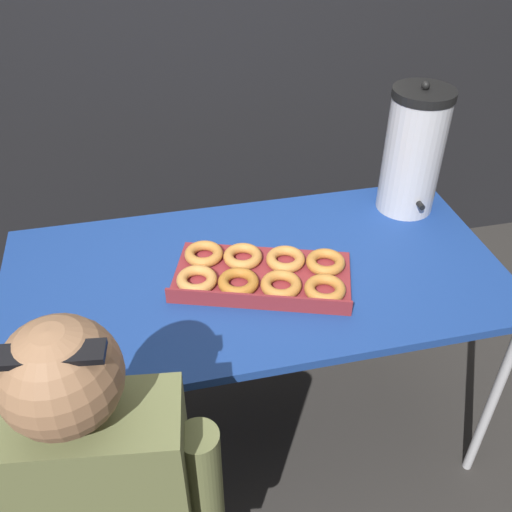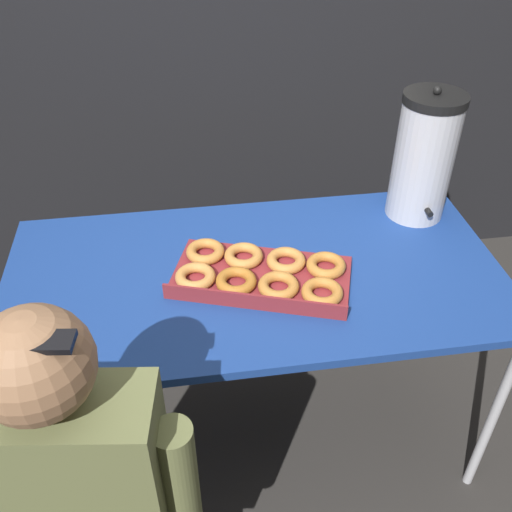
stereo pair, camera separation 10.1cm
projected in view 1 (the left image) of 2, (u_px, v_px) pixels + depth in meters
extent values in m
plane|color=#2D2B28|center=(255.00, 425.00, 2.23)|extent=(12.00, 12.00, 0.00)
cube|color=navy|center=(255.00, 275.00, 1.76)|extent=(1.53, 0.78, 0.03)
cylinder|color=#ADADB2|center=(33.00, 492.00, 1.61)|extent=(0.03, 0.03, 0.75)
cylinder|color=#ADADB2|center=(492.00, 401.00, 1.86)|extent=(0.03, 0.03, 0.75)
cylinder|color=#ADADB2|center=(48.00, 324.00, 2.14)|extent=(0.03, 0.03, 0.75)
cylinder|color=#ADADB2|center=(404.00, 271.00, 2.39)|extent=(0.03, 0.03, 0.75)
cube|color=maroon|center=(262.00, 276.00, 1.72)|extent=(0.59, 0.43, 0.02)
cube|color=maroon|center=(258.00, 300.00, 1.60)|extent=(0.50, 0.18, 0.04)
torus|color=#C68442|center=(197.00, 280.00, 1.67)|extent=(0.17, 0.17, 0.03)
torus|color=#A96725|center=(238.00, 282.00, 1.66)|extent=(0.13, 0.13, 0.03)
torus|color=#B87633|center=(281.00, 285.00, 1.65)|extent=(0.17, 0.17, 0.03)
torus|color=#B67331|center=(325.00, 289.00, 1.64)|extent=(0.16, 0.16, 0.03)
torus|color=#BB7937|center=(204.00, 254.00, 1.77)|extent=(0.13, 0.13, 0.03)
torus|color=#C07E3C|center=(243.00, 256.00, 1.76)|extent=(0.13, 0.13, 0.03)
torus|color=#C07E3C|center=(285.00, 258.00, 1.75)|extent=(0.14, 0.14, 0.03)
torus|color=#B57330|center=(326.00, 262.00, 1.74)|extent=(0.16, 0.16, 0.03)
cylinder|color=#B7B7BC|center=(413.00, 155.00, 1.92)|extent=(0.20, 0.20, 0.41)
cylinder|color=black|center=(424.00, 93.00, 1.79)|extent=(0.20, 0.20, 0.03)
sphere|color=black|center=(426.00, 85.00, 1.77)|extent=(0.03, 0.03, 0.03)
cylinder|color=black|center=(419.00, 204.00, 1.92)|extent=(0.02, 0.05, 0.02)
cube|color=#2D334C|center=(72.00, 354.00, 1.48)|extent=(0.13, 0.16, 0.01)
cube|color=#2D333D|center=(72.00, 353.00, 1.47)|extent=(0.11, 0.14, 0.00)
cube|color=#60663D|center=(100.00, 500.00, 1.20)|extent=(0.41, 0.22, 0.57)
sphere|color=#8E6647|center=(61.00, 377.00, 0.96)|extent=(0.22, 0.22, 0.22)
cube|color=black|center=(46.00, 355.00, 0.89)|extent=(0.19, 0.07, 0.01)
cylinder|color=#60663D|center=(204.00, 498.00, 1.23)|extent=(0.09, 0.09, 0.46)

